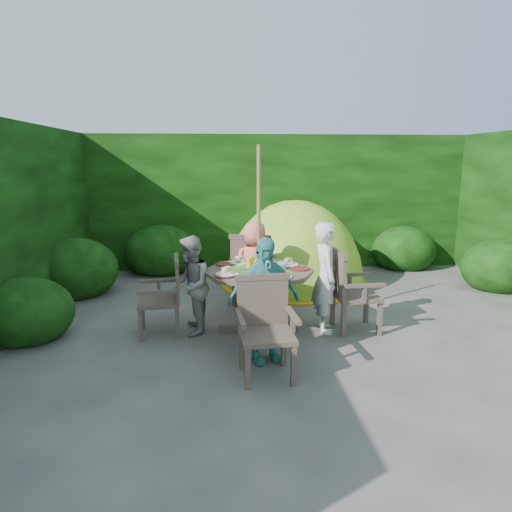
{
  "coord_description": "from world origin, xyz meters",
  "views": [
    {
      "loc": [
        -1.09,
        -4.98,
        2.02
      ],
      "look_at": [
        -0.66,
        0.6,
        0.85
      ],
      "focal_mm": 32.0,
      "sensor_mm": 36.0,
      "label": 1
    }
  ],
  "objects": [
    {
      "name": "garden_chair_right",
      "position": [
        0.44,
        0.18,
        0.5
      ],
      "size": [
        0.53,
        0.59,
        0.95
      ],
      "rotation": [
        0.0,
        0.0,
        1.62
      ],
      "color": "#43352B",
      "rests_on": "ground"
    },
    {
      "name": "garden_chair_back",
      "position": [
        -0.66,
        1.3,
        0.53
      ],
      "size": [
        0.71,
        0.66,
        0.99
      ],
      "rotation": [
        0.0,
        0.0,
        2.88
      ],
      "color": "#43352B",
      "rests_on": "ground"
    },
    {
      "name": "child_left",
      "position": [
        -1.46,
        0.22,
        0.59
      ],
      "size": [
        0.46,
        0.58,
        1.17
      ],
      "primitive_type": "imported",
      "rotation": [
        0.0,
        0.0,
        -1.55
      ],
      "color": "gray",
      "rests_on": "ground"
    },
    {
      "name": "hedge_enclosure",
      "position": [
        0.0,
        1.33,
        1.25
      ],
      "size": [
        9.0,
        9.0,
        2.5
      ],
      "color": "black",
      "rests_on": "ground"
    },
    {
      "name": "garden_chair_left",
      "position": [
        -1.76,
        0.23,
        0.47
      ],
      "size": [
        0.53,
        0.58,
        0.89
      ],
      "rotation": [
        0.0,
        0.0,
        -1.47
      ],
      "color": "#43352B",
      "rests_on": "ground"
    },
    {
      "name": "child_back",
      "position": [
        -0.64,
        1.0,
        0.62
      ],
      "size": [
        0.67,
        0.5,
        1.24
      ],
      "primitive_type": "imported",
      "rotation": [
        0.0,
        0.0,
        3.33
      ],
      "color": "#F07263",
      "rests_on": "ground"
    },
    {
      "name": "garden_chair_front",
      "position": [
        -0.69,
        -0.89,
        0.49
      ],
      "size": [
        0.58,
        0.53,
        0.91
      ],
      "rotation": [
        0.0,
        0.0,
        0.08
      ],
      "color": "#43352B",
      "rests_on": "ground"
    },
    {
      "name": "child_front",
      "position": [
        -0.67,
        -0.6,
        0.65
      ],
      "size": [
        0.81,
        0.49,
        1.29
      ],
      "primitive_type": "imported",
      "rotation": [
        0.0,
        0.0,
        0.25
      ],
      "color": "teal",
      "rests_on": "ground"
    },
    {
      "name": "ground",
      "position": [
        0.0,
        0.0,
        0.0
      ],
      "size": [
        60.0,
        60.0,
        0.0
      ],
      "primitive_type": "plane",
      "color": "#474540",
      "rests_on": "ground"
    },
    {
      "name": "parasol_pole",
      "position": [
        -0.66,
        0.2,
        1.1
      ],
      "size": [
        0.04,
        0.04,
        2.2
      ],
      "primitive_type": "cylinder",
      "rotation": [
        0.0,
        0.0,
        -0.02
      ],
      "color": "#8E5C38",
      "rests_on": "ground"
    },
    {
      "name": "patio_table",
      "position": [
        -0.66,
        0.2,
        0.65
      ],
      "size": [
        1.35,
        1.35,
        0.92
      ],
      "rotation": [
        0.0,
        0.0,
        -0.02
      ],
      "color": "#43352B",
      "rests_on": "ground"
    },
    {
      "name": "dome_tent",
      "position": [
        0.11,
        2.33,
        0.0
      ],
      "size": [
        2.5,
        2.5,
        2.8
      ],
      "rotation": [
        0.0,
        0.0,
        -0.09
      ],
      "color": "#67BE24",
      "rests_on": "ground"
    },
    {
      "name": "child_right",
      "position": [
        0.14,
        0.19,
        0.66
      ],
      "size": [
        0.33,
        0.49,
        1.33
      ],
      "primitive_type": "imported",
      "rotation": [
        0.0,
        0.0,
        1.54
      ],
      "color": "silver",
      "rests_on": "ground"
    }
  ]
}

